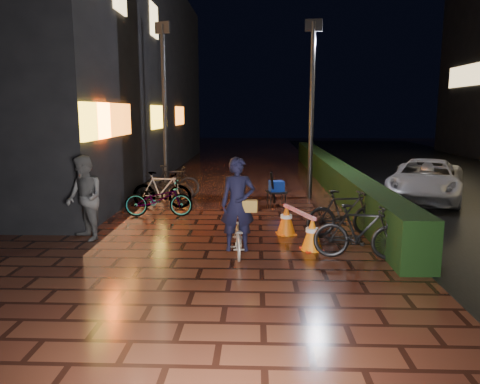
{
  "coord_description": "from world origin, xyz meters",
  "views": [
    {
      "loc": [
        0.45,
        -9.83,
        2.85
      ],
      "look_at": [
        0.09,
        0.2,
        1.1
      ],
      "focal_mm": 35.0,
      "sensor_mm": 36.0,
      "label": 1
    }
  ],
  "objects_px": {
    "bystander_person": "(84,198)",
    "traffic_barrier": "(298,226)",
    "cart_assembly": "(276,188)",
    "cyclist": "(238,220)",
    "van": "(426,180)"
  },
  "relations": [
    {
      "from": "bystander_person",
      "to": "van",
      "type": "bearing_deg",
      "value": 76.76
    },
    {
      "from": "bystander_person",
      "to": "traffic_barrier",
      "type": "xyz_separation_m",
      "value": [
        4.72,
        0.02,
        -0.59
      ]
    },
    {
      "from": "van",
      "to": "cart_assembly",
      "type": "relative_size",
      "value": 4.27
    },
    {
      "from": "bystander_person",
      "to": "cyclist",
      "type": "xyz_separation_m",
      "value": [
        3.43,
        -1.02,
        -0.21
      ]
    },
    {
      "from": "cyclist",
      "to": "traffic_barrier",
      "type": "distance_m",
      "value": 1.7
    },
    {
      "from": "bystander_person",
      "to": "traffic_barrier",
      "type": "height_order",
      "value": "bystander_person"
    },
    {
      "from": "cyclist",
      "to": "cart_assembly",
      "type": "xyz_separation_m",
      "value": [
        0.96,
        4.99,
        -0.17
      ]
    },
    {
      "from": "van",
      "to": "cyclist",
      "type": "relative_size",
      "value": 2.35
    },
    {
      "from": "traffic_barrier",
      "to": "van",
      "type": "bearing_deg",
      "value": 48.29
    },
    {
      "from": "cart_assembly",
      "to": "van",
      "type": "bearing_deg",
      "value": 13.17
    },
    {
      "from": "cyclist",
      "to": "bystander_person",
      "type": "bearing_deg",
      "value": 163.44
    },
    {
      "from": "cyclist",
      "to": "cart_assembly",
      "type": "distance_m",
      "value": 5.09
    },
    {
      "from": "traffic_barrier",
      "to": "cart_assembly",
      "type": "height_order",
      "value": "cart_assembly"
    },
    {
      "from": "bystander_person",
      "to": "cart_assembly",
      "type": "relative_size",
      "value": 1.74
    },
    {
      "from": "traffic_barrier",
      "to": "cart_assembly",
      "type": "xyz_separation_m",
      "value": [
        -0.33,
        3.95,
        0.2
      ]
    }
  ]
}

